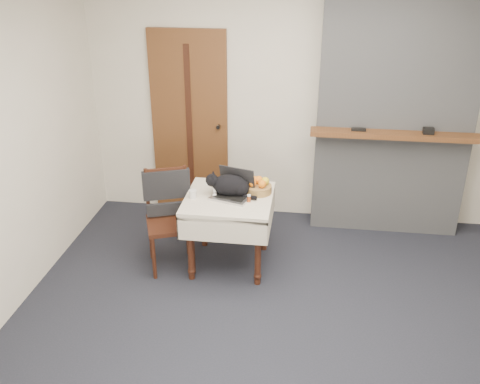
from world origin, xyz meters
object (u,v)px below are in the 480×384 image
at_px(door, 190,124).
at_px(laptop, 233,190).
at_px(cat, 231,186).
at_px(side_table, 229,208).
at_px(pill_bottle, 249,198).
at_px(fruit_basket, 258,187).
at_px(chair, 168,205).
at_px(cream_jar, 193,194).

height_order(door, laptop, door).
distance_m(laptop, cat, 0.04).
relative_size(side_table, laptop, 1.93).
xyz_separation_m(pill_bottle, fruit_basket, (0.06, 0.21, 0.02)).
bearing_deg(pill_bottle, laptop, 146.51).
bearing_deg(chair, side_table, -18.14).
height_order(side_table, fruit_basket, fruit_basket).
distance_m(door, cream_jar, 1.24).
bearing_deg(cream_jar, door, 103.50).
relative_size(side_table, chair, 0.84).
distance_m(door, chair, 1.21).
xyz_separation_m(laptop, cat, (-0.03, 0.00, 0.04)).
bearing_deg(cream_jar, laptop, 14.75).
relative_size(laptop, cat, 0.84).
xyz_separation_m(door, side_table, (0.60, -1.11, -0.41)).
distance_m(fruit_basket, chair, 0.84).
bearing_deg(side_table, fruit_basket, 27.71).
xyz_separation_m(side_table, cream_jar, (-0.32, -0.07, 0.15)).
bearing_deg(door, cat, -60.68).
bearing_deg(laptop, cream_jar, -148.60).
relative_size(cream_jar, pill_bottle, 1.14).
xyz_separation_m(fruit_basket, chair, (-0.81, -0.16, -0.16)).
bearing_deg(cream_jar, side_table, 11.85).
distance_m(door, cat, 1.26).
relative_size(side_table, fruit_basket, 3.14).
xyz_separation_m(cream_jar, fruit_basket, (0.57, 0.20, 0.02)).
relative_size(laptop, fruit_basket, 1.63).
relative_size(door, fruit_basket, 8.04).
bearing_deg(chair, cat, -15.48).
relative_size(pill_bottle, fruit_basket, 0.27).
height_order(door, cream_jar, door).
xyz_separation_m(cat, pill_bottle, (0.18, -0.10, -0.06)).
height_order(side_table, laptop, laptop).
height_order(cat, cream_jar, cat).
height_order(pill_bottle, chair, chair).
bearing_deg(side_table, laptop, 35.46).
relative_size(cream_jar, fruit_basket, 0.31).
relative_size(fruit_basket, chair, 0.27).
height_order(cream_jar, pill_bottle, cream_jar).
distance_m(door, laptop, 1.28).
height_order(door, pill_bottle, door).
xyz_separation_m(laptop, cream_jar, (-0.35, -0.09, -0.02)).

